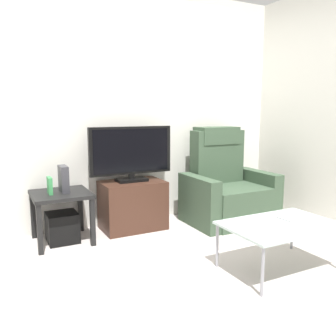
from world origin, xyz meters
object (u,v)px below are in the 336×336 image
object	(u,v)px
tv_stand	(133,205)
subwoofer_box	(62,227)
book_upright	(50,186)
coffee_table	(281,226)
recliner_armchair	(226,189)
cell_phone	(286,219)
side_table	(61,201)
game_console	(64,179)
television	(131,153)

from	to	relation	value
tv_stand	subwoofer_box	size ratio (longest dim) A/B	2.30
book_upright	coffee_table	xyz separation A→B (m)	(1.54, -1.41, -0.22)
recliner_armchair	cell_phone	bearing A→B (deg)	-92.40
recliner_armchair	side_table	bearing A→B (deg)	-173.90
tv_stand	game_console	size ratio (longest dim) A/B	2.61
tv_stand	cell_phone	xyz separation A→B (m)	(0.80, -1.42, 0.13)
recliner_armchair	coffee_table	size ratio (longest dim) A/B	1.20
game_console	book_upright	bearing A→B (deg)	-167.47
recliner_armchair	game_console	xyz separation A→B (m)	(-1.81, 0.16, 0.25)
recliner_armchair	subwoofer_box	size ratio (longest dim) A/B	3.73
television	subwoofer_box	bearing A→B (deg)	-174.50
subwoofer_box	television	bearing A→B (deg)	5.50
recliner_armchair	side_table	world-z (taller)	recliner_armchair
cell_phone	side_table	bearing A→B (deg)	135.00
cell_phone	coffee_table	bearing A→B (deg)	-157.46
book_upright	game_console	bearing A→B (deg)	12.53
side_table	cell_phone	world-z (taller)	side_table
side_table	game_console	bearing A→B (deg)	15.95
game_console	coffee_table	size ratio (longest dim) A/B	0.28
television	game_console	bearing A→B (deg)	-175.02
side_table	subwoofer_box	world-z (taller)	side_table
tv_stand	subwoofer_box	bearing A→B (deg)	-175.94
recliner_armchair	side_table	size ratio (longest dim) A/B	2.00
tv_stand	cell_phone	bearing A→B (deg)	-60.75
side_table	tv_stand	bearing A→B (deg)	4.06
tv_stand	coffee_table	size ratio (longest dim) A/B	0.74
coffee_table	subwoofer_box	bearing A→B (deg)	135.24
television	book_upright	size ratio (longest dim) A/B	5.65
recliner_armchair	side_table	xyz separation A→B (m)	(-1.84, 0.15, 0.04)
television	cell_phone	xyz separation A→B (m)	(0.80, -1.44, -0.44)
cell_phone	subwoofer_box	bearing A→B (deg)	135.00
subwoofer_box	book_upright	bearing A→B (deg)	-168.69
subwoofer_box	game_console	world-z (taller)	game_console
side_table	game_console	world-z (taller)	game_console
television	side_table	bearing A→B (deg)	-174.50
book_upright	coffee_table	size ratio (longest dim) A/B	0.18
game_console	coffee_table	xyz separation A→B (m)	(1.41, -1.44, -0.26)
side_table	recliner_armchair	bearing A→B (deg)	-4.78
television	subwoofer_box	size ratio (longest dim) A/B	3.14
cell_phone	recliner_armchair	bearing A→B (deg)	73.08
television	subwoofer_box	distance (m)	1.03
television	tv_stand	bearing A→B (deg)	-90.00
side_table	coffee_table	size ratio (longest dim) A/B	0.60
book_upright	cell_phone	distance (m)	2.15
subwoofer_box	game_console	xyz separation A→B (m)	(0.04, 0.01, 0.48)
television	subwoofer_box	xyz separation A→B (m)	(-0.76, -0.07, -0.69)
subwoofer_box	game_console	bearing A→B (deg)	15.95
subwoofer_box	cell_phone	xyz separation A→B (m)	(1.56, -1.37, 0.24)
tv_stand	cell_phone	world-z (taller)	tv_stand
tv_stand	book_upright	xyz separation A→B (m)	(-0.86, -0.07, 0.31)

